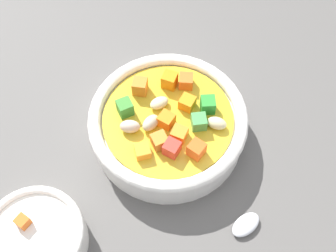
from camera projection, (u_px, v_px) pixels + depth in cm
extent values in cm
cube|color=#565451|center=(168.00, 138.00, 58.52)|extent=(140.00, 140.00, 2.00)
cylinder|color=white|center=(168.00, 127.00, 56.02)|extent=(19.39, 19.39, 3.76)
torus|color=white|center=(168.00, 118.00, 53.98)|extent=(19.82, 19.82, 1.59)
cylinder|color=gold|center=(168.00, 119.00, 54.22)|extent=(16.30, 16.30, 0.40)
cube|color=orange|center=(170.00, 80.00, 55.70)|extent=(1.89, 1.89, 2.04)
ellipsoid|color=beige|center=(130.00, 127.00, 52.50)|extent=(2.09, 2.74, 1.66)
cube|color=orange|center=(140.00, 86.00, 55.20)|extent=(1.93, 1.93, 2.07)
ellipsoid|color=beige|center=(151.00, 123.00, 52.77)|extent=(2.87, 2.44, 1.63)
cube|color=#449749|center=(198.00, 125.00, 52.54)|extent=(2.29, 2.29, 1.75)
cube|color=orange|center=(186.00, 81.00, 55.83)|extent=(2.05, 2.05, 1.71)
cube|color=orange|center=(187.00, 103.00, 54.25)|extent=(2.07, 2.07, 1.59)
cube|color=#3A842E|center=(125.00, 108.00, 53.60)|extent=(2.46, 2.46, 2.07)
ellipsoid|color=beige|center=(217.00, 123.00, 52.90)|extent=(1.69, 2.51, 1.37)
cube|color=#EB591D|center=(196.00, 149.00, 50.81)|extent=(2.26, 2.26, 1.94)
cube|color=orange|center=(157.00, 140.00, 51.55)|extent=(2.46, 2.46, 1.71)
ellipsoid|color=beige|center=(159.00, 103.00, 54.43)|extent=(2.82, 2.85, 1.25)
cube|color=orange|center=(143.00, 151.00, 51.07)|extent=(2.38, 2.38, 1.28)
cube|color=#2A8E2E|center=(208.00, 105.00, 53.79)|extent=(2.21, 2.21, 2.08)
cube|color=orange|center=(169.00, 121.00, 52.92)|extent=(2.17, 2.17, 1.65)
cube|color=orange|center=(179.00, 134.00, 52.12)|extent=(1.99, 1.99, 1.46)
cube|color=red|center=(172.00, 148.00, 50.97)|extent=(2.11, 2.11, 1.79)
ellipsoid|color=silver|center=(246.00, 225.00, 51.05)|extent=(4.40, 4.04, 1.01)
cylinder|color=white|center=(37.00, 240.00, 48.94)|extent=(11.15, 11.15, 3.47)
torus|color=white|center=(32.00, 235.00, 47.25)|extent=(11.26, 11.26, 0.89)
cube|color=orange|center=(23.00, 221.00, 47.53)|extent=(1.68, 1.68, 1.31)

